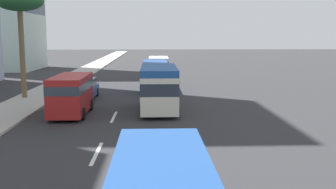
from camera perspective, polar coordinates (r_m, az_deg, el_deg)
ground_plane at (r=35.95m, az=-5.92°, el=0.77°), size 198.00×198.00×0.00m
sidewalk_right at (r=36.99m, az=-16.33°, el=0.80°), size 162.00×3.29×0.15m
lane_stripe_mid at (r=16.83m, az=-10.25°, el=-8.33°), size 3.20×0.16×0.01m
lane_stripe_far at (r=23.91m, az=-7.81°, el=-3.22°), size 3.20×0.16×0.01m
van_lead at (r=43.76m, az=-1.39°, el=4.04°), size 5.11×2.23×2.44m
minibus_second at (r=25.32m, az=-1.33°, el=1.12°), size 6.18×2.38×2.86m
van_fourth at (r=24.79m, az=-13.79°, el=0.27°), size 5.01×2.07×2.42m
van_fifth at (r=34.75m, az=-1.87°, el=2.98°), size 4.93×2.22×2.58m
car_sixth at (r=30.94m, az=-12.15°, el=0.72°), size 4.79×1.90×1.53m
palm_tree at (r=31.86m, az=-20.63°, el=12.26°), size 3.54×3.54×8.03m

